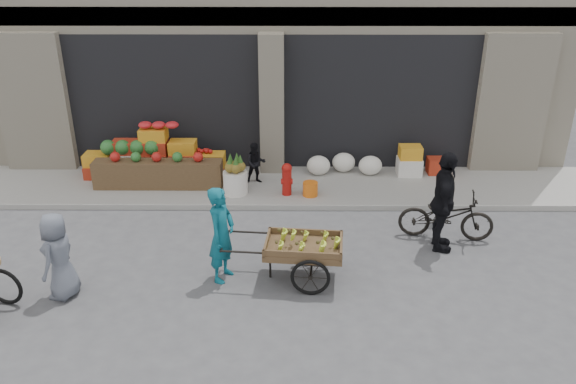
{
  "coord_description": "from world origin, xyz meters",
  "views": [
    {
      "loc": [
        0.45,
        -7.42,
        5.06
      ],
      "look_at": [
        0.39,
        1.47,
        1.1
      ],
      "focal_mm": 35.0,
      "sensor_mm": 36.0,
      "label": 1
    }
  ],
  "objects_px": {
    "vendor_grey": "(59,256)",
    "cyclist": "(443,202)",
    "vendor_woman": "(222,234)",
    "bicycle": "(446,216)",
    "orange_bucket": "(310,189)",
    "seated_person": "(256,163)",
    "fire_hydrant": "(287,178)",
    "pineapple_bin": "(235,183)",
    "banana_cart": "(301,245)"
  },
  "relations": [
    {
      "from": "fire_hydrant",
      "to": "banana_cart",
      "type": "bearing_deg",
      "value": -85.37
    },
    {
      "from": "cyclist",
      "to": "banana_cart",
      "type": "bearing_deg",
      "value": 121.89
    },
    {
      "from": "fire_hydrant",
      "to": "seated_person",
      "type": "distance_m",
      "value": 0.96
    },
    {
      "from": "pineapple_bin",
      "to": "fire_hydrant",
      "type": "height_order",
      "value": "fire_hydrant"
    },
    {
      "from": "orange_bucket",
      "to": "pineapple_bin",
      "type": "bearing_deg",
      "value": 176.42
    },
    {
      "from": "vendor_grey",
      "to": "pineapple_bin",
      "type": "bearing_deg",
      "value": 158.13
    },
    {
      "from": "banana_cart",
      "to": "vendor_woman",
      "type": "distance_m",
      "value": 1.28
    },
    {
      "from": "fire_hydrant",
      "to": "bicycle",
      "type": "relative_size",
      "value": 0.41
    },
    {
      "from": "pineapple_bin",
      "to": "fire_hydrant",
      "type": "xyz_separation_m",
      "value": [
        1.1,
        -0.05,
        0.13
      ]
    },
    {
      "from": "seated_person",
      "to": "banana_cart",
      "type": "distance_m",
      "value": 3.89
    },
    {
      "from": "orange_bucket",
      "to": "bicycle",
      "type": "xyz_separation_m",
      "value": [
        2.45,
        -1.64,
        0.18
      ]
    },
    {
      "from": "bicycle",
      "to": "vendor_grey",
      "type": "bearing_deg",
      "value": 116.26
    },
    {
      "from": "fire_hydrant",
      "to": "pineapple_bin",
      "type": "bearing_deg",
      "value": 177.4
    },
    {
      "from": "vendor_woman",
      "to": "seated_person",
      "type": "bearing_deg",
      "value": 15.49
    },
    {
      "from": "bicycle",
      "to": "banana_cart",
      "type": "bearing_deg",
      "value": 127.42
    },
    {
      "from": "fire_hydrant",
      "to": "bicycle",
      "type": "bearing_deg",
      "value": -29.79
    },
    {
      "from": "orange_bucket",
      "to": "cyclist",
      "type": "relative_size",
      "value": 0.17
    },
    {
      "from": "pineapple_bin",
      "to": "cyclist",
      "type": "distance_m",
      "value": 4.44
    },
    {
      "from": "pineapple_bin",
      "to": "vendor_woman",
      "type": "distance_m",
      "value": 3.18
    },
    {
      "from": "bicycle",
      "to": "vendor_woman",
      "type": "bearing_deg",
      "value": 119.03
    },
    {
      "from": "vendor_woman",
      "to": "vendor_grey",
      "type": "xyz_separation_m",
      "value": [
        -2.43,
        -0.52,
        -0.1
      ]
    },
    {
      "from": "fire_hydrant",
      "to": "banana_cart",
      "type": "relative_size",
      "value": 0.33
    },
    {
      "from": "banana_cart",
      "to": "vendor_grey",
      "type": "bearing_deg",
      "value": -167.15
    },
    {
      "from": "pineapple_bin",
      "to": "bicycle",
      "type": "relative_size",
      "value": 0.3
    },
    {
      "from": "cyclist",
      "to": "vendor_grey",
      "type": "bearing_deg",
      "value": 113.34
    },
    {
      "from": "orange_bucket",
      "to": "seated_person",
      "type": "bearing_deg",
      "value": 149.74
    },
    {
      "from": "vendor_grey",
      "to": "bicycle",
      "type": "bearing_deg",
      "value": 117.44
    },
    {
      "from": "vendor_woman",
      "to": "vendor_grey",
      "type": "distance_m",
      "value": 2.48
    },
    {
      "from": "vendor_woman",
      "to": "pineapple_bin",
      "type": "bearing_deg",
      "value": 21.85
    },
    {
      "from": "banana_cart",
      "to": "vendor_grey",
      "type": "relative_size",
      "value": 1.55
    },
    {
      "from": "fire_hydrant",
      "to": "cyclist",
      "type": "xyz_separation_m",
      "value": [
        2.75,
        -2.09,
        0.42
      ]
    },
    {
      "from": "fire_hydrant",
      "to": "cyclist",
      "type": "distance_m",
      "value": 3.48
    },
    {
      "from": "seated_person",
      "to": "banana_cart",
      "type": "bearing_deg",
      "value": -85.82
    },
    {
      "from": "banana_cart",
      "to": "vendor_woman",
      "type": "bearing_deg",
      "value": -175.84
    },
    {
      "from": "bicycle",
      "to": "orange_bucket",
      "type": "bearing_deg",
      "value": 65.79
    },
    {
      "from": "orange_bucket",
      "to": "vendor_grey",
      "type": "xyz_separation_m",
      "value": [
        -3.94,
        -3.56,
        0.43
      ]
    },
    {
      "from": "banana_cart",
      "to": "vendor_grey",
      "type": "distance_m",
      "value": 3.73
    },
    {
      "from": "fire_hydrant",
      "to": "cyclist",
      "type": "height_order",
      "value": "cyclist"
    },
    {
      "from": "vendor_grey",
      "to": "cyclist",
      "type": "xyz_separation_m",
      "value": [
        6.19,
        1.52,
        0.22
      ]
    },
    {
      "from": "vendor_woman",
      "to": "cyclist",
      "type": "relative_size",
      "value": 0.88
    },
    {
      "from": "vendor_woman",
      "to": "cyclist",
      "type": "distance_m",
      "value": 3.9
    },
    {
      "from": "vendor_grey",
      "to": "cyclist",
      "type": "relative_size",
      "value": 0.77
    },
    {
      "from": "seated_person",
      "to": "cyclist",
      "type": "xyz_separation_m",
      "value": [
        3.45,
        -2.74,
        0.33
      ]
    },
    {
      "from": "bicycle",
      "to": "cyclist",
      "type": "relative_size",
      "value": 0.93
    },
    {
      "from": "pineapple_bin",
      "to": "vendor_woman",
      "type": "relative_size",
      "value": 0.32
    },
    {
      "from": "fire_hydrant",
      "to": "orange_bucket",
      "type": "height_order",
      "value": "fire_hydrant"
    },
    {
      "from": "pineapple_bin",
      "to": "fire_hydrant",
      "type": "distance_m",
      "value": 1.11
    },
    {
      "from": "pineapple_bin",
      "to": "cyclist",
      "type": "relative_size",
      "value": 0.28
    },
    {
      "from": "vendor_woman",
      "to": "bicycle",
      "type": "bearing_deg",
      "value": -50.23
    },
    {
      "from": "orange_bucket",
      "to": "cyclist",
      "type": "xyz_separation_m",
      "value": [
        2.25,
        -2.04,
        0.65
      ]
    }
  ]
}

